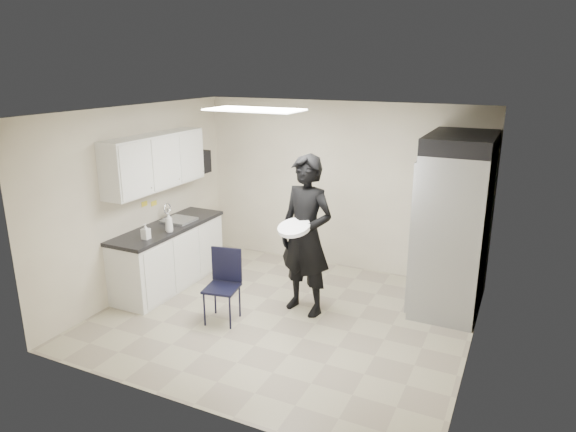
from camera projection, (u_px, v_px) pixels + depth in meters
The scene contains 21 objects.
floor at pixel (284, 317), 6.60m from camera, with size 4.50×4.50×0.00m, color tan.
ceiling at pixel (283, 112), 5.86m from camera, with size 4.50×4.50×0.00m, color silver.
back_wall at pixel (340, 186), 7.96m from camera, with size 4.50×4.50×0.00m, color beige.
left_wall at pixel (139, 200), 7.15m from camera, with size 4.00×4.00×0.00m, color beige.
right_wall at pixel (479, 248), 5.30m from camera, with size 4.00×4.00×0.00m, color beige.
ceiling_panel at pixel (255, 110), 6.46m from camera, with size 1.20×0.60×0.02m, color white.
lower_counter at pixel (169, 257), 7.45m from camera, with size 0.60×1.90×0.86m, color silver.
countertop at pixel (167, 227), 7.32m from camera, with size 0.64×1.95×0.05m, color black.
sink at pixel (179, 224), 7.53m from camera, with size 0.42×0.40×0.14m, color gray.
faucet at pixel (168, 212), 7.57m from camera, with size 0.02×0.02×0.24m, color silver.
upper_cabinets at pixel (155, 161), 7.10m from camera, with size 0.35×1.80×0.75m, color silver.
towel_dispenser at pixel (200, 162), 8.19m from camera, with size 0.22×0.30×0.35m, color black.
notice_sticker_left at pixel (144, 204), 7.26m from camera, with size 0.00×0.12×0.07m, color yellow.
notice_sticker_right at pixel (154, 203), 7.44m from camera, with size 0.00×0.12×0.07m, color yellow.
commercial_fridge at pixel (453, 230), 6.65m from camera, with size 0.80×1.35×2.10m, color gray.
fridge_compressor at pixel (462, 142), 6.32m from camera, with size 0.80×1.35×0.20m, color black.
folding_chair at pixel (222, 288), 6.37m from camera, with size 0.40×0.40×0.89m, color black.
man_tuxedo at pixel (306, 236), 6.48m from camera, with size 0.76×0.51×2.07m, color black.
bucket_lid at pixel (294, 228), 6.25m from camera, with size 0.40×0.40×0.05m, color white.
soap_bottle_a at pixel (169, 222), 7.00m from camera, with size 0.11×0.11×0.28m, color silver.
soap_bottle_b at pixel (146, 231), 6.72m from camera, with size 0.09×0.10×0.21m, color #ADACB9.
Camera 1 is at (2.61, -5.35, 3.12)m, focal length 32.00 mm.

